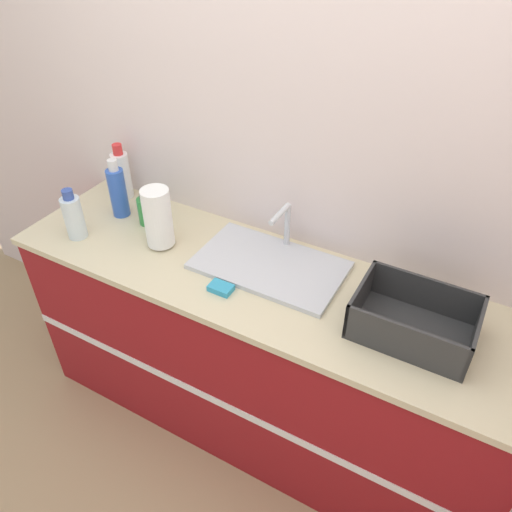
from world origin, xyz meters
The scene contains 11 objects.
ground_plane centered at (0.00, 0.00, 0.00)m, with size 12.00×12.00×0.00m, color tan.
wall_back centered at (0.00, 0.61, 1.30)m, with size 4.49×0.06×2.60m.
counter_cabinet centered at (0.00, 0.29, 0.46)m, with size 2.12×0.60×0.92m.
sink centered at (0.01, 0.36, 0.94)m, with size 0.59×0.35×0.22m.
paper_towel_roll centered at (-0.46, 0.27, 1.06)m, with size 0.12×0.12×0.26m.
dish_rack centered at (0.60, 0.28, 0.98)m, with size 0.40×0.28×0.15m.
bottle_green centered at (-0.62, 0.38, 0.99)m, with size 0.08×0.08×0.15m.
bottle_blue centered at (-0.77, 0.37, 1.05)m, with size 0.08×0.08×0.28m.
bottle_white_spray centered at (-0.86, 0.51, 1.04)m, with size 0.08×0.08×0.27m.
bottle_clear centered at (-0.81, 0.15, 1.02)m, with size 0.08×0.08×0.23m.
sponge centered at (-0.08, 0.15, 0.94)m, with size 0.09×0.06×0.02m.
Camera 1 is at (0.72, -1.02, 2.18)m, focal length 35.00 mm.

